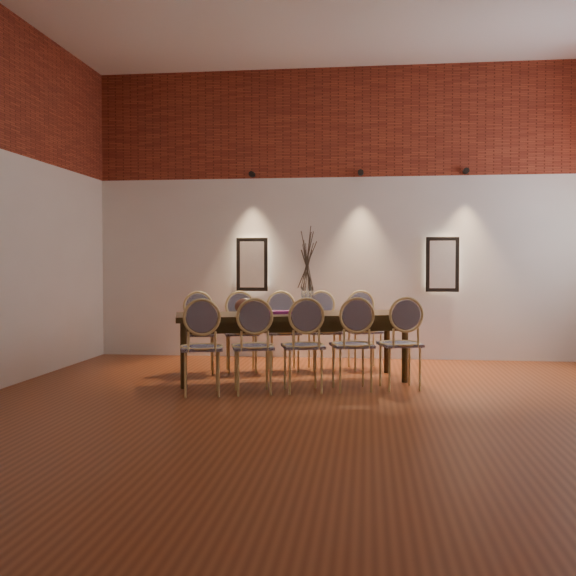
# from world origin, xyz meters

# --- Properties ---
(floor) EXTENTS (7.00, 7.00, 0.02)m
(floor) POSITION_xyz_m (0.00, 0.00, -0.01)
(floor) COLOR brown
(floor) RESTS_ON ground
(wall_back) EXTENTS (7.00, 0.10, 4.00)m
(wall_back) POSITION_xyz_m (0.00, 3.55, 2.00)
(wall_back) COLOR silver
(wall_back) RESTS_ON ground
(wall_front) EXTENTS (7.00, 0.10, 4.00)m
(wall_front) POSITION_xyz_m (0.00, -3.55, 2.00)
(wall_front) COLOR silver
(wall_front) RESTS_ON ground
(brick_band_back) EXTENTS (7.00, 0.02, 1.50)m
(brick_band_back) POSITION_xyz_m (0.00, 3.48, 3.25)
(brick_band_back) COLOR maroon
(brick_band_back) RESTS_ON ground
(niche_left) EXTENTS (0.36, 0.06, 0.66)m
(niche_left) POSITION_xyz_m (-1.30, 3.45, 1.30)
(niche_left) COLOR #FFEAC6
(niche_left) RESTS_ON wall_back
(niche_right) EXTENTS (0.36, 0.06, 0.66)m
(niche_right) POSITION_xyz_m (1.30, 3.45, 1.30)
(niche_right) COLOR #FFEAC6
(niche_right) RESTS_ON wall_back
(spot_fixture_left) EXTENTS (0.08, 0.10, 0.08)m
(spot_fixture_left) POSITION_xyz_m (-1.30, 3.42, 2.55)
(spot_fixture_left) COLOR black
(spot_fixture_left) RESTS_ON wall_back
(spot_fixture_mid) EXTENTS (0.08, 0.10, 0.08)m
(spot_fixture_mid) POSITION_xyz_m (0.20, 3.42, 2.55)
(spot_fixture_mid) COLOR black
(spot_fixture_mid) RESTS_ON wall_back
(spot_fixture_right) EXTENTS (0.08, 0.10, 0.08)m
(spot_fixture_right) POSITION_xyz_m (1.60, 3.42, 2.55)
(spot_fixture_right) COLOR black
(spot_fixture_right) RESTS_ON wall_back
(dining_table) EXTENTS (2.70, 1.48, 0.75)m
(dining_table) POSITION_xyz_m (-0.54, 1.65, 0.38)
(dining_table) COLOR #37260F
(dining_table) RESTS_ON floor
(chair_near_a) EXTENTS (0.54, 0.54, 0.94)m
(chair_near_a) POSITION_xyz_m (-1.35, 0.71, 0.47)
(chair_near_a) COLOR #DDC579
(chair_near_a) RESTS_ON floor
(chair_near_b) EXTENTS (0.54, 0.54, 0.94)m
(chair_near_b) POSITION_xyz_m (-0.85, 0.85, 0.47)
(chair_near_b) COLOR #DDC579
(chair_near_b) RESTS_ON floor
(chair_near_c) EXTENTS (0.54, 0.54, 0.94)m
(chair_near_c) POSITION_xyz_m (-0.35, 0.99, 0.47)
(chair_near_c) COLOR #DDC579
(chair_near_c) RESTS_ON floor
(chair_near_d) EXTENTS (0.54, 0.54, 0.94)m
(chair_near_d) POSITION_xyz_m (0.14, 1.12, 0.47)
(chair_near_d) COLOR #DDC579
(chair_near_d) RESTS_ON floor
(chair_near_e) EXTENTS (0.54, 0.54, 0.94)m
(chair_near_e) POSITION_xyz_m (0.64, 1.26, 0.47)
(chair_near_e) COLOR #DDC579
(chair_near_e) RESTS_ON floor
(chair_far_a) EXTENTS (0.54, 0.54, 0.94)m
(chair_far_a) POSITION_xyz_m (-1.72, 2.05, 0.47)
(chair_far_a) COLOR #DDC579
(chair_far_a) RESTS_ON floor
(chair_far_b) EXTENTS (0.54, 0.54, 0.94)m
(chair_far_b) POSITION_xyz_m (-1.22, 2.18, 0.47)
(chair_far_b) COLOR #DDC579
(chair_far_b) RESTS_ON floor
(chair_far_c) EXTENTS (0.54, 0.54, 0.94)m
(chair_far_c) POSITION_xyz_m (-0.73, 2.32, 0.47)
(chair_far_c) COLOR #DDC579
(chair_far_c) RESTS_ON floor
(chair_far_d) EXTENTS (0.54, 0.54, 0.94)m
(chair_far_d) POSITION_xyz_m (-0.23, 2.46, 0.47)
(chair_far_d) COLOR #DDC579
(chair_far_d) RESTS_ON floor
(chair_far_e) EXTENTS (0.54, 0.54, 0.94)m
(chair_far_e) POSITION_xyz_m (0.27, 2.60, 0.47)
(chair_far_e) COLOR #DDC579
(chair_far_e) RESTS_ON floor
(vase) EXTENTS (0.14, 0.14, 0.30)m
(vase) POSITION_xyz_m (-0.38, 1.70, 0.90)
(vase) COLOR silver
(vase) RESTS_ON dining_table
(dried_branches) EXTENTS (0.50, 0.50, 0.70)m
(dried_branches) POSITION_xyz_m (-0.38, 1.70, 1.35)
(dried_branches) COLOR #443526
(dried_branches) RESTS_ON vase
(bowl) EXTENTS (0.24, 0.24, 0.18)m
(bowl) POSITION_xyz_m (-1.04, 1.46, 0.84)
(bowl) COLOR brown
(bowl) RESTS_ON dining_table
(book) EXTENTS (0.30, 0.24, 0.03)m
(book) POSITION_xyz_m (-0.68, 1.64, 0.77)
(book) COLOR #9B2480
(book) RESTS_ON dining_table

